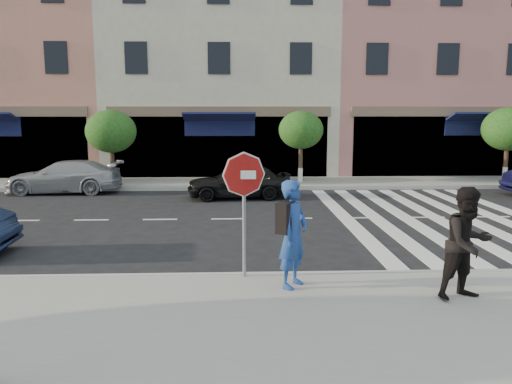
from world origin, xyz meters
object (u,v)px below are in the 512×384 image
at_px(car_far_left, 64,177).
at_px(stop_sign, 244,186).
at_px(photographer, 293,234).
at_px(walker, 468,243).
at_px(car_far_mid, 239,181).

bearing_deg(car_far_left, stop_sign, 32.13).
bearing_deg(car_far_left, photographer, 33.84).
height_order(photographer, car_far_left, photographer).
xyz_separation_m(walker, car_far_left, (-10.41, 11.98, -0.43)).
height_order(stop_sign, car_far_left, stop_sign).
distance_m(walker, car_far_left, 15.87).
xyz_separation_m(stop_sign, car_far_left, (-6.87, 10.77, -1.19)).
bearing_deg(photographer, walker, -71.44).
bearing_deg(photographer, stop_sign, 89.22).
xyz_separation_m(photographer, walker, (2.71, -0.67, -0.01)).
distance_m(photographer, car_far_mid, 9.86).
bearing_deg(photographer, car_far_mid, 37.50).
bearing_deg(stop_sign, walker, -16.20).
bearing_deg(stop_sign, car_far_left, 125.20).
relative_size(photographer, walker, 1.02).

